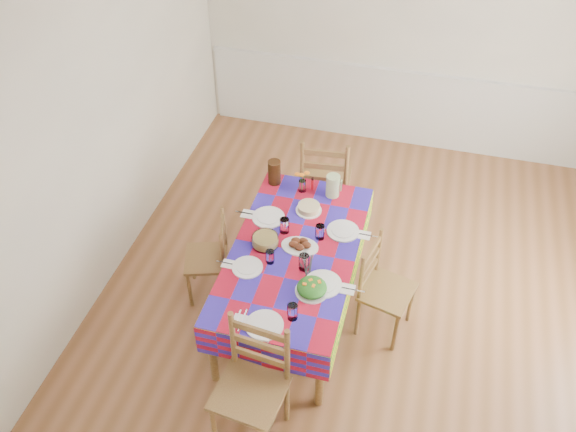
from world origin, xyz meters
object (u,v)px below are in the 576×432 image
object	(u,v)px
dining_table	(294,257)
chair_right	(383,289)
chair_left	(211,258)
tea_pitcher	(274,172)
green_pitcher	(333,186)
chair_near	(252,387)
meat_platter	(300,245)
chair_far	(325,182)

from	to	relation	value
dining_table	chair_right	bearing A→B (deg)	0.80
chair_left	chair_right	xyz separation A→B (m)	(1.47, -0.00, 0.03)
tea_pitcher	dining_table	bearing A→B (deg)	-63.84
green_pitcher	chair_near	world-z (taller)	chair_near
chair_near	chair_left	world-z (taller)	chair_near
meat_platter	green_pitcher	world-z (taller)	green_pitcher
dining_table	tea_pitcher	world-z (taller)	tea_pitcher
dining_table	green_pitcher	distance (m)	0.78
chair_far	chair_right	bearing A→B (deg)	117.46
green_pitcher	chair_right	world-z (taller)	green_pitcher
chair_near	chair_far	xyz separation A→B (m)	(-0.00, 2.29, 0.01)
chair_far	green_pitcher	bearing A→B (deg)	105.07
chair_far	chair_right	xyz separation A→B (m)	(0.73, -1.14, -0.07)
meat_platter	chair_right	world-z (taller)	chair_right
dining_table	tea_pitcher	size ratio (longest dim) A/B	8.03
chair_left	chair_far	bearing A→B (deg)	129.21
dining_table	chair_far	bearing A→B (deg)	89.78
meat_platter	tea_pitcher	xyz separation A→B (m)	(-0.42, 0.74, 0.09)
tea_pitcher	chair_far	bearing A→B (deg)	42.80
green_pitcher	chair_far	distance (m)	0.52
dining_table	tea_pitcher	xyz separation A→B (m)	(-0.39, 0.79, 0.19)
green_pitcher	dining_table	bearing A→B (deg)	-101.45
chair_near	chair_left	size ratio (longest dim) A/B	1.23
chair_near	dining_table	bearing A→B (deg)	96.45
dining_table	chair_near	size ratio (longest dim) A/B	1.76
chair_near	chair_far	distance (m)	2.29
chair_far	chair_left	distance (m)	1.36
green_pitcher	chair_far	world-z (taller)	chair_far
meat_platter	chair_left	bearing A→B (deg)	-177.48
meat_platter	tea_pitcher	world-z (taller)	tea_pitcher
chair_right	chair_left	bearing A→B (deg)	104.05
chair_far	chair_left	xyz separation A→B (m)	(-0.74, -1.13, -0.11)
dining_table	chair_left	size ratio (longest dim) A/B	2.18
chair_far	tea_pitcher	bearing A→B (deg)	37.66
chair_near	meat_platter	bearing A→B (deg)	94.81
meat_platter	chair_far	bearing A→B (deg)	91.53
meat_platter	chair_left	world-z (taller)	chair_left
chair_near	green_pitcher	bearing A→B (deg)	91.78
chair_right	tea_pitcher	bearing A→B (deg)	69.35
dining_table	tea_pitcher	distance (m)	0.90
chair_left	chair_right	size ratio (longest dim) A/B	0.93
dining_table	meat_platter	xyz separation A→B (m)	(0.03, 0.05, 0.10)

